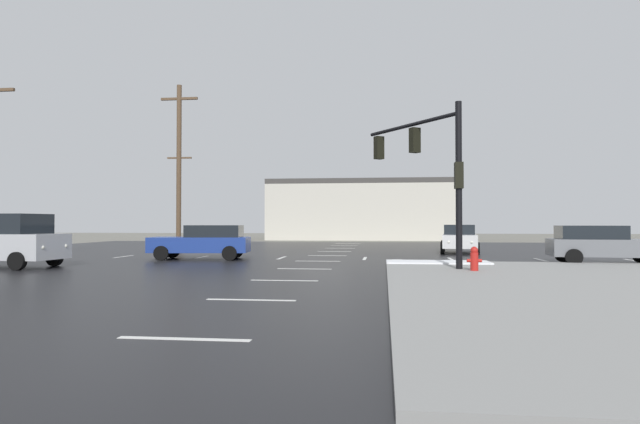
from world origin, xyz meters
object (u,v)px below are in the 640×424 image
object	(u,v)px
fire_hydrant	(474,259)
utility_pole_far	(179,165)
sedan_blue	(204,241)
utility_pole_distant	(179,193)
sedan_white	(459,238)
sedan_grey	(604,244)
traffic_signal_mast	(430,160)

from	to	relation	value
fire_hydrant	utility_pole_far	distance (m)	19.59
sedan_blue	utility_pole_distant	size ratio (longest dim) A/B	0.57
sedan_white	sedan_grey	size ratio (longest dim) A/B	1.01
utility_pole_far	utility_pole_distant	xyz separation A→B (m)	(-5.95, 15.22, -0.79)
sedan_white	utility_pole_far	xyz separation A→B (m)	(-16.09, -0.94, 4.25)
utility_pole_far	utility_pole_distant	distance (m)	16.36
sedan_grey	utility_pole_distant	size ratio (longest dim) A/B	0.57
traffic_signal_mast	utility_pole_distant	size ratio (longest dim) A/B	0.70
utility_pole_distant	sedan_white	bearing A→B (deg)	-32.95
sedan_grey	utility_pole_far	size ratio (longest dim) A/B	0.48
sedan_blue	utility_pole_distant	world-z (taller)	utility_pole_distant
fire_hydrant	sedan_white	distance (m)	12.96
traffic_signal_mast	sedan_white	bearing A→B (deg)	-48.58
traffic_signal_mast	sedan_white	distance (m)	11.77
fire_hydrant	sedan_grey	xyz separation A→B (m)	(5.94, 4.96, 0.32)
fire_hydrant	sedan_grey	size ratio (longest dim) A/B	0.17
fire_hydrant	utility_pole_distant	world-z (taller)	utility_pole_distant
traffic_signal_mast	fire_hydrant	distance (m)	4.12
traffic_signal_mast	sedan_white	world-z (taller)	traffic_signal_mast
fire_hydrant	sedan_white	bearing A→B (deg)	84.41
sedan_white	utility_pole_far	size ratio (longest dim) A/B	0.48
fire_hydrant	sedan_blue	size ratio (longest dim) A/B	0.17
sedan_white	traffic_signal_mast	bearing A→B (deg)	-6.24
traffic_signal_mast	fire_hydrant	world-z (taller)	traffic_signal_mast
traffic_signal_mast	sedan_grey	world-z (taller)	traffic_signal_mast
sedan_grey	utility_pole_far	bearing A→B (deg)	166.33
sedan_white	sedan_blue	xyz separation A→B (m)	(-12.52, -6.90, 0.00)
traffic_signal_mast	sedan_grey	size ratio (longest dim) A/B	1.24
sedan_blue	traffic_signal_mast	bearing A→B (deg)	151.05
fire_hydrant	sedan_blue	xyz separation A→B (m)	(-11.26, 5.99, 0.32)
sedan_blue	fire_hydrant	bearing A→B (deg)	145.59
sedan_grey	utility_pole_distant	xyz separation A→B (m)	(-26.72, 22.22, 3.45)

